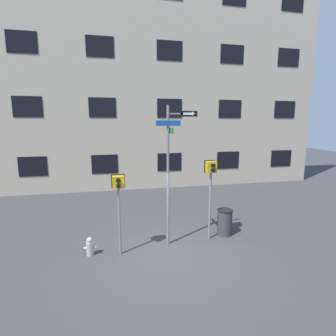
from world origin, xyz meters
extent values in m
plane|color=#38383A|center=(0.00, 0.00, 0.00)|extent=(60.00, 60.00, 0.00)
cube|color=tan|center=(0.00, 8.93, 6.67)|extent=(24.00, 0.60, 13.34)
cube|color=black|center=(-6.00, 8.61, 1.67)|extent=(1.54, 0.03, 1.13)
cube|color=black|center=(-2.00, 8.61, 1.67)|extent=(1.54, 0.03, 1.13)
cube|color=black|center=(2.00, 8.61, 1.67)|extent=(1.54, 0.03, 1.13)
cube|color=black|center=(6.00, 8.61, 1.67)|extent=(1.54, 0.03, 1.13)
cube|color=black|center=(10.00, 8.61, 1.67)|extent=(1.54, 0.03, 1.13)
cube|color=black|center=(-6.00, 8.61, 5.00)|extent=(1.54, 0.03, 1.13)
cube|color=black|center=(-2.00, 8.61, 5.00)|extent=(1.54, 0.03, 1.13)
cube|color=black|center=(2.00, 8.61, 5.00)|extent=(1.54, 0.03, 1.13)
cube|color=black|center=(6.00, 8.61, 5.00)|extent=(1.54, 0.03, 1.13)
cube|color=black|center=(10.00, 8.61, 5.00)|extent=(1.54, 0.03, 1.13)
cube|color=black|center=(-6.00, 8.61, 8.34)|extent=(1.54, 0.03, 1.13)
cube|color=black|center=(-2.00, 8.61, 8.34)|extent=(1.54, 0.03, 1.13)
cube|color=black|center=(2.00, 8.61, 8.34)|extent=(1.54, 0.03, 1.13)
cube|color=black|center=(6.00, 8.61, 8.34)|extent=(1.54, 0.03, 1.13)
cube|color=black|center=(10.00, 8.61, 8.34)|extent=(1.54, 0.03, 1.13)
cube|color=black|center=(10.00, 8.61, 11.67)|extent=(1.54, 0.03, 1.13)
cylinder|color=slate|center=(0.21, 0.88, 2.35)|extent=(0.09, 0.09, 4.70)
cube|color=slate|center=(0.56, 0.88, 4.43)|extent=(0.69, 0.05, 0.05)
cube|color=#14478C|center=(0.21, 0.82, 4.13)|extent=(0.81, 0.02, 0.17)
cube|color=#196B2D|center=(0.27, 0.88, 3.90)|extent=(0.02, 0.95, 0.19)
cube|color=black|center=(0.91, 0.87, 4.43)|extent=(0.56, 0.02, 0.18)
cube|color=white|center=(0.87, 0.85, 4.43)|extent=(0.32, 0.01, 0.07)
cone|color=white|center=(1.07, 0.85, 4.43)|extent=(0.10, 0.14, 0.14)
cylinder|color=slate|center=(-1.42, 0.52, 1.09)|extent=(0.08, 0.08, 2.18)
cube|color=gold|center=(-1.42, 0.52, 2.36)|extent=(0.35, 0.26, 0.37)
cube|color=black|center=(-1.42, 0.66, 2.36)|extent=(0.41, 0.02, 0.43)
cylinder|color=black|center=(-1.42, 0.33, 2.45)|extent=(0.13, 0.12, 0.13)
cylinder|color=black|center=(-1.42, 0.33, 2.28)|extent=(0.13, 0.12, 0.13)
cylinder|color=#EA4C14|center=(-1.42, 0.38, 2.45)|extent=(0.10, 0.01, 0.10)
cylinder|color=slate|center=(1.76, 0.98, 1.22)|extent=(0.08, 0.08, 2.44)
cube|color=gold|center=(1.76, 0.98, 2.63)|extent=(0.34, 0.26, 0.38)
cube|color=black|center=(1.76, 1.12, 2.63)|extent=(0.40, 0.02, 0.44)
cylinder|color=black|center=(1.76, 0.79, 2.72)|extent=(0.13, 0.12, 0.13)
cylinder|color=black|center=(1.76, 0.79, 2.55)|extent=(0.13, 0.12, 0.13)
cylinder|color=orange|center=(1.76, 0.85, 2.72)|extent=(0.11, 0.01, 0.11)
cylinder|color=#A5A5A8|center=(-2.37, 0.65, 0.22)|extent=(0.22, 0.22, 0.44)
sphere|color=#A5A5A8|center=(-2.37, 0.65, 0.50)|extent=(0.19, 0.19, 0.19)
cylinder|color=#A5A5A8|center=(-2.52, 0.65, 0.24)|extent=(0.08, 0.08, 0.08)
cylinder|color=#A5A5A8|center=(-2.22, 0.65, 0.24)|extent=(0.08, 0.08, 0.08)
cylinder|color=#333338|center=(2.44, 1.17, 0.47)|extent=(0.54, 0.54, 0.93)
cylinder|color=black|center=(2.44, 1.17, 0.95)|extent=(0.57, 0.57, 0.04)
camera|label=1|loc=(-1.60, -7.42, 4.16)|focal=28.00mm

